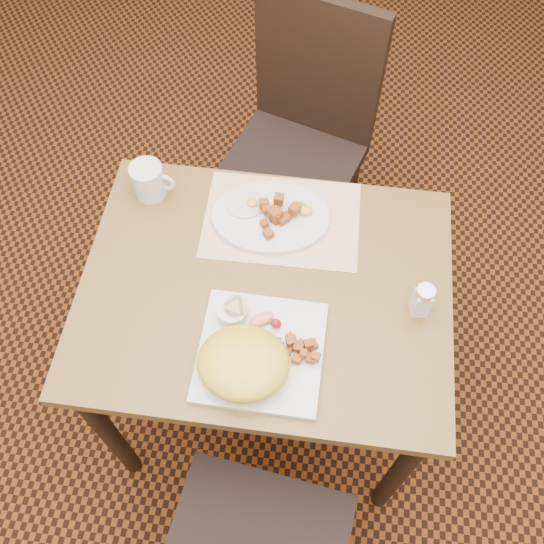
{
  "coord_description": "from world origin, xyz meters",
  "views": [
    {
      "loc": [
        0.11,
        -0.72,
        2.03
      ],
      "look_at": [
        0.02,
        0.0,
        0.82
      ],
      "focal_mm": 40.0,
      "sensor_mm": 36.0,
      "label": 1
    }
  ],
  "objects_px": {
    "chair_far": "(301,133)",
    "plate_square": "(261,352)",
    "table": "(266,308)",
    "salt_shaker": "(422,300)",
    "plate_oval": "(271,217)",
    "coffee_mug": "(149,181)"
  },
  "relations": [
    {
      "from": "plate_oval",
      "to": "salt_shaker",
      "type": "height_order",
      "value": "salt_shaker"
    },
    {
      "from": "chair_far",
      "to": "plate_oval",
      "type": "bearing_deg",
      "value": 104.38
    },
    {
      "from": "coffee_mug",
      "to": "chair_far",
      "type": "bearing_deg",
      "value": 52.85
    },
    {
      "from": "plate_square",
      "to": "plate_oval",
      "type": "relative_size",
      "value": 0.92
    },
    {
      "from": "chair_far",
      "to": "coffee_mug",
      "type": "bearing_deg",
      "value": 70.63
    },
    {
      "from": "table",
      "to": "coffee_mug",
      "type": "relative_size",
      "value": 7.72
    },
    {
      "from": "table",
      "to": "plate_oval",
      "type": "bearing_deg",
      "value": 93.72
    },
    {
      "from": "chair_far",
      "to": "coffee_mug",
      "type": "height_order",
      "value": "chair_far"
    },
    {
      "from": "chair_far",
      "to": "plate_oval",
      "type": "distance_m",
      "value": 0.56
    },
    {
      "from": "chair_far",
      "to": "salt_shaker",
      "type": "height_order",
      "value": "chair_far"
    },
    {
      "from": "plate_oval",
      "to": "coffee_mug",
      "type": "relative_size",
      "value": 2.61
    },
    {
      "from": "chair_far",
      "to": "coffee_mug",
      "type": "distance_m",
      "value": 0.65
    },
    {
      "from": "table",
      "to": "plate_oval",
      "type": "height_order",
      "value": "plate_oval"
    },
    {
      "from": "plate_square",
      "to": "salt_shaker",
      "type": "xyz_separation_m",
      "value": [
        0.35,
        0.16,
        0.04
      ]
    },
    {
      "from": "chair_far",
      "to": "plate_square",
      "type": "bearing_deg",
      "value": 107.56
    },
    {
      "from": "plate_square",
      "to": "salt_shaker",
      "type": "height_order",
      "value": "salt_shaker"
    },
    {
      "from": "plate_oval",
      "to": "coffee_mug",
      "type": "distance_m",
      "value": 0.33
    },
    {
      "from": "chair_far",
      "to": "coffee_mug",
      "type": "relative_size",
      "value": 8.32
    },
    {
      "from": "table",
      "to": "salt_shaker",
      "type": "relative_size",
      "value": 9.0
    },
    {
      "from": "table",
      "to": "salt_shaker",
      "type": "height_order",
      "value": "salt_shaker"
    },
    {
      "from": "plate_oval",
      "to": "coffee_mug",
      "type": "height_order",
      "value": "coffee_mug"
    },
    {
      "from": "chair_far",
      "to": "plate_square",
      "type": "xyz_separation_m",
      "value": [
        -0.0,
        -0.89,
        0.22
      ]
    }
  ]
}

